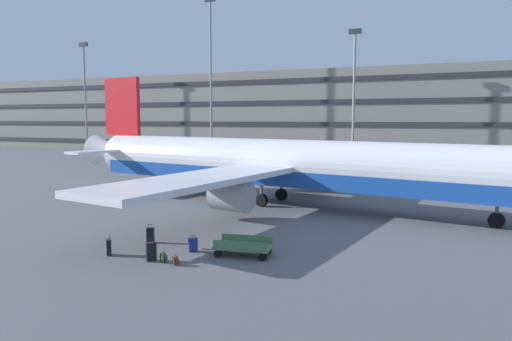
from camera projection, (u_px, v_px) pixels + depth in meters
name	position (u px, v px, depth m)	size (l,w,h in m)	color
ground_plane	(258.00, 200.00, 35.85)	(600.00, 600.00, 0.00)	#5B5B60
terminal_structure	(371.00, 113.00, 83.46)	(179.72, 21.97, 14.41)	gray
airliner	(284.00, 165.00, 33.49)	(40.85, 33.38, 9.90)	silver
light_mast_far_left	(85.00, 89.00, 87.96)	(1.80, 0.50, 20.48)	gray
light_mast_left	(211.00, 67.00, 77.16)	(1.80, 0.50, 26.10)	gray
light_mast_center_left	(354.00, 84.00, 68.31)	(1.80, 0.50, 19.27)	gray
suitcase_scuffed	(109.00, 247.00, 21.20)	(0.41, 0.42, 0.97)	black
suitcase_navy	(151.00, 251.00, 20.35)	(0.44, 0.48, 1.01)	black
suitcase_laid_flat	(193.00, 244.00, 21.81)	(0.45, 0.46, 0.80)	navy
suitcase_silver	(150.00, 235.00, 23.36)	(0.44, 0.39, 0.96)	black
backpack_purple	(176.00, 260.00, 19.78)	(0.43, 0.40, 0.49)	#592619
backpack_black	(164.00, 258.00, 20.12)	(0.39, 0.29, 0.53)	#264C26
baggage_cart	(243.00, 247.00, 21.15)	(3.36, 1.68, 0.82)	#4C724C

